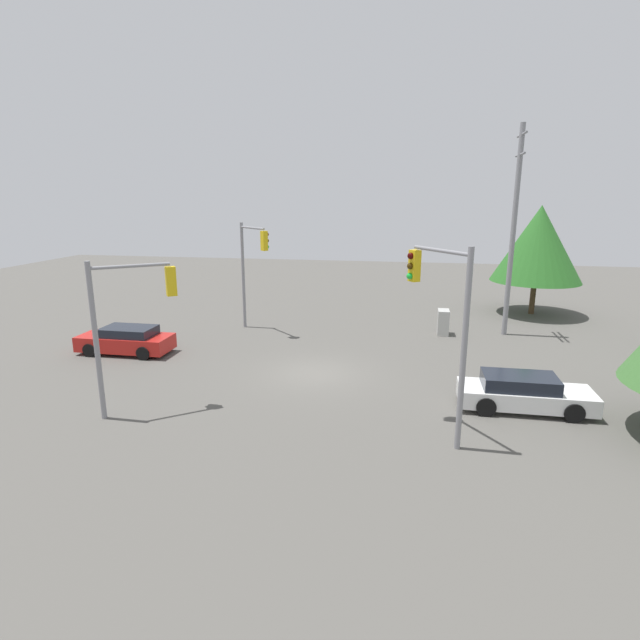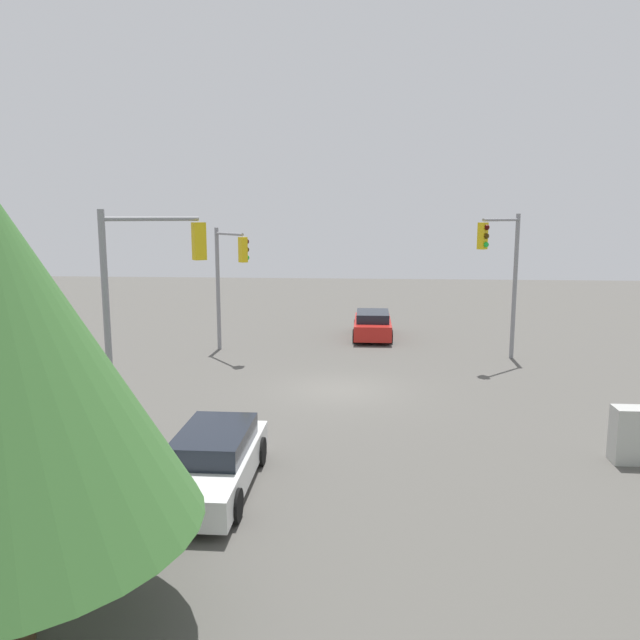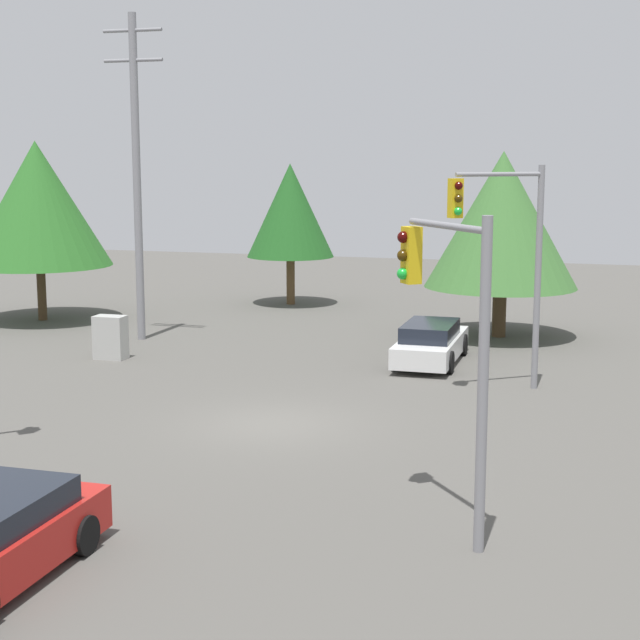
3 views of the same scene
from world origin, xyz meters
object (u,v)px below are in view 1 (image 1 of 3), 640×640
object	(u,v)px
sedan_white	(523,393)
traffic_signal_cross	(129,311)
traffic_signal_aux	(251,259)
electrical_cabinet	(443,322)
sedan_red	(126,340)
traffic_signal_main	(443,309)

from	to	relation	value
sedan_white	traffic_signal_cross	bearing A→B (deg)	-78.99
traffic_signal_aux	electrical_cabinet	xyz separation A→B (m)	(1.11, -10.87, -3.47)
sedan_white	traffic_signal_aux	bearing A→B (deg)	-124.32
sedan_red	traffic_signal_main	world-z (taller)	traffic_signal_main
sedan_red	electrical_cabinet	world-z (taller)	electrical_cabinet
traffic_signal_main	traffic_signal_aux	world-z (taller)	traffic_signal_main
traffic_signal_cross	sedan_white	bearing A→B (deg)	-26.68
traffic_signal_aux	electrical_cabinet	distance (m)	11.47
sedan_white	traffic_signal_aux	world-z (taller)	traffic_signal_aux
traffic_signal_cross	electrical_cabinet	distance (m)	17.54
traffic_signal_main	traffic_signal_aux	size ratio (longest dim) A/B	1.01
traffic_signal_aux	electrical_cabinet	world-z (taller)	traffic_signal_aux
sedan_red	traffic_signal_cross	distance (m)	8.28
traffic_signal_cross	traffic_signal_aux	size ratio (longest dim) A/B	0.90
sedan_red	electrical_cabinet	xyz separation A→B (m)	(6.41, -15.82, 0.04)
traffic_signal_cross	electrical_cabinet	bearing A→B (deg)	10.17
sedan_red	sedan_white	bearing A→B (deg)	-101.53
traffic_signal_cross	electrical_cabinet	xyz separation A→B (m)	(12.81, -11.59, -3.09)
traffic_signal_main	electrical_cabinet	xyz separation A→B (m)	(12.69, -0.95, -3.53)
sedan_red	traffic_signal_cross	size ratio (longest dim) A/B	0.82
traffic_signal_main	electrical_cabinet	distance (m)	13.20
sedan_white	traffic_signal_aux	distance (m)	16.34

